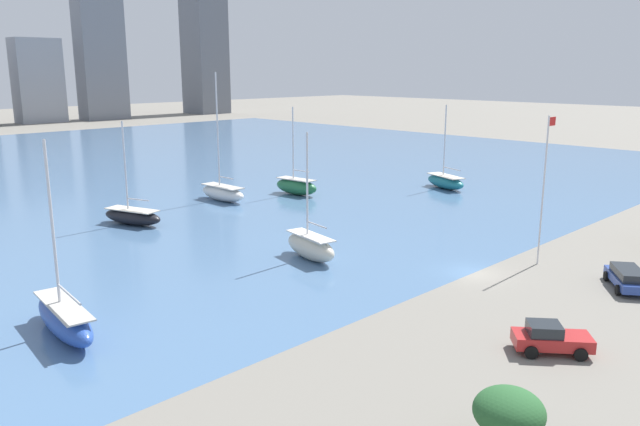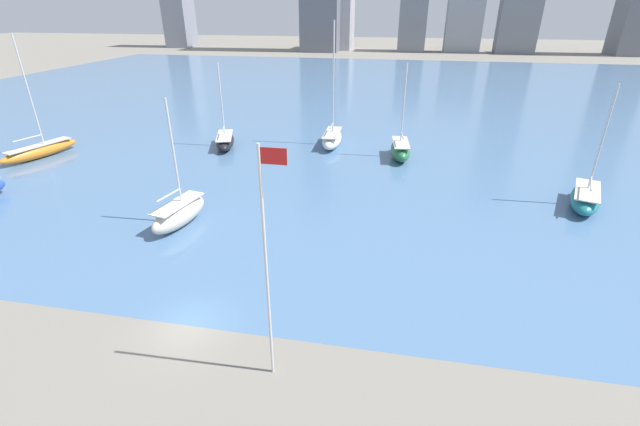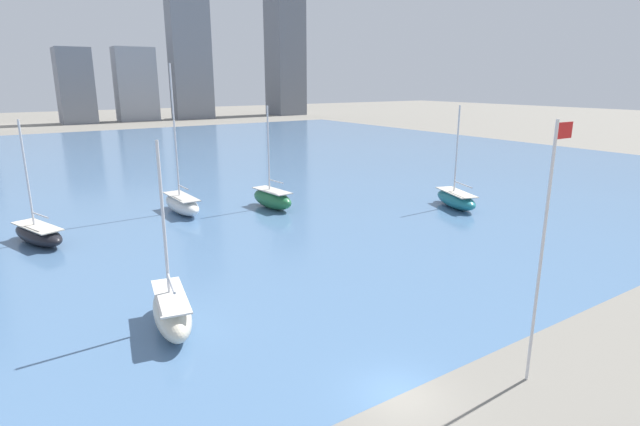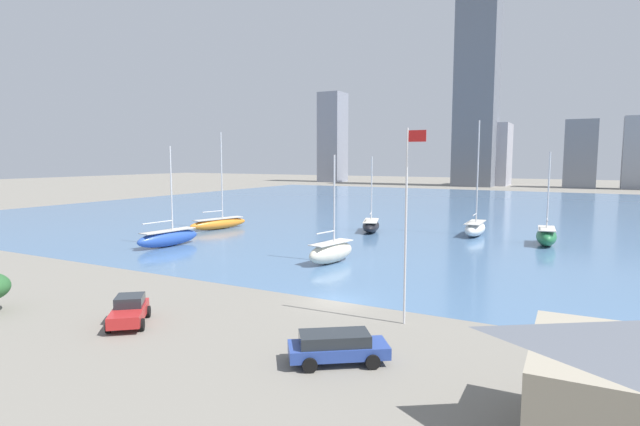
{
  "view_description": "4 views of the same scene",
  "coord_description": "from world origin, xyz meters",
  "px_view_note": "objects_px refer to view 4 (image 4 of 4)",
  "views": [
    {
      "loc": [
        -42.04,
        -25.12,
        15.89
      ],
      "look_at": [
        -6.54,
        10.79,
        4.23
      ],
      "focal_mm": 35.0,
      "sensor_mm": 36.0,
      "label": 1
    },
    {
      "loc": [
        11.47,
        -18.13,
        17.28
      ],
      "look_at": [
        6.11,
        9.88,
        3.31
      ],
      "focal_mm": 24.0,
      "sensor_mm": 36.0,
      "label": 2
    },
    {
      "loc": [
        -14.01,
        -14.48,
        13.88
      ],
      "look_at": [
        4.33,
        12.97,
        5.09
      ],
      "focal_mm": 28.0,
      "sensor_mm": 36.0,
      "label": 3
    },
    {
      "loc": [
        15.87,
        -32.09,
        10.45
      ],
      "look_at": [
        -7.39,
        11.03,
        5.1
      ],
      "focal_mm": 28.0,
      "sensor_mm": 36.0,
      "label": 4
    }
  ],
  "objects_px": {
    "sailboat_white": "(475,228)",
    "sailboat_black": "(371,225)",
    "sailboat_blue": "(168,237)",
    "sailboat_green": "(546,236)",
    "sailboat_cream": "(331,252)",
    "flag_pole": "(407,220)",
    "sailboat_orange": "(219,223)",
    "parked_wagon_blue": "(337,346)",
    "parked_pickup_red": "(129,311)"
  },
  "relations": [
    {
      "from": "parked_wagon_blue",
      "to": "parked_pickup_red",
      "type": "height_order",
      "value": "parked_pickup_red"
    },
    {
      "from": "flag_pole",
      "to": "sailboat_black",
      "type": "bearing_deg",
      "value": 115.6
    },
    {
      "from": "sailboat_cream",
      "to": "sailboat_black",
      "type": "bearing_deg",
      "value": 112.92
    },
    {
      "from": "parked_pickup_red",
      "to": "sailboat_white",
      "type": "bearing_deg",
      "value": 36.54
    },
    {
      "from": "sailboat_orange",
      "to": "sailboat_blue",
      "type": "xyz_separation_m",
      "value": [
        4.34,
        -14.41,
        0.13
      ]
    },
    {
      "from": "sailboat_blue",
      "to": "sailboat_black",
      "type": "bearing_deg",
      "value": 60.04
    },
    {
      "from": "sailboat_green",
      "to": "sailboat_blue",
      "type": "xyz_separation_m",
      "value": [
        -39.79,
        -22.41,
        -0.06
      ]
    },
    {
      "from": "flag_pole",
      "to": "sailboat_black",
      "type": "xyz_separation_m",
      "value": [
        -17.4,
        36.32,
        -5.75
      ]
    },
    {
      "from": "sailboat_white",
      "to": "sailboat_blue",
      "type": "xyz_separation_m",
      "value": [
        -30.68,
        -25.94,
        -0.01
      ]
    },
    {
      "from": "sailboat_green",
      "to": "sailboat_black",
      "type": "bearing_deg",
      "value": 173.9
    },
    {
      "from": "sailboat_white",
      "to": "parked_wagon_blue",
      "type": "relative_size",
      "value": 2.94
    },
    {
      "from": "sailboat_blue",
      "to": "sailboat_white",
      "type": "bearing_deg",
      "value": 46.69
    },
    {
      "from": "sailboat_blue",
      "to": "sailboat_black",
      "type": "height_order",
      "value": "sailboat_blue"
    },
    {
      "from": "flag_pole",
      "to": "sailboat_blue",
      "type": "xyz_separation_m",
      "value": [
        -34.13,
        13.65,
        -5.59
      ]
    },
    {
      "from": "sailboat_blue",
      "to": "parked_wagon_blue",
      "type": "xyz_separation_m",
      "value": [
        33.04,
        -21.17,
        -0.18
      ]
    },
    {
      "from": "parked_wagon_blue",
      "to": "parked_pickup_red",
      "type": "bearing_deg",
      "value": -122.09
    },
    {
      "from": "sailboat_orange",
      "to": "sailboat_cream",
      "type": "xyz_separation_m",
      "value": [
        25.87,
        -13.71,
        0.21
      ]
    },
    {
      "from": "sailboat_cream",
      "to": "flag_pole",
      "type": "bearing_deg",
      "value": -38.14
    },
    {
      "from": "sailboat_green",
      "to": "sailboat_black",
      "type": "relative_size",
      "value": 1.05
    },
    {
      "from": "sailboat_orange",
      "to": "flag_pole",
      "type": "bearing_deg",
      "value": -20.56
    },
    {
      "from": "sailboat_green",
      "to": "sailboat_blue",
      "type": "relative_size",
      "value": 0.94
    },
    {
      "from": "flag_pole",
      "to": "sailboat_black",
      "type": "distance_m",
      "value": 40.68
    },
    {
      "from": "parked_wagon_blue",
      "to": "sailboat_green",
      "type": "bearing_deg",
      "value": 135.71
    },
    {
      "from": "sailboat_blue",
      "to": "parked_wagon_blue",
      "type": "distance_m",
      "value": 39.24
    },
    {
      "from": "sailboat_orange",
      "to": "sailboat_black",
      "type": "height_order",
      "value": "sailboat_orange"
    },
    {
      "from": "sailboat_black",
      "to": "sailboat_cream",
      "type": "height_order",
      "value": "sailboat_cream"
    },
    {
      "from": "parked_wagon_blue",
      "to": "parked_pickup_red",
      "type": "xyz_separation_m",
      "value": [
        -14.27,
        -0.85,
        -0.01
      ]
    },
    {
      "from": "sailboat_green",
      "to": "sailboat_blue",
      "type": "height_order",
      "value": "sailboat_blue"
    },
    {
      "from": "sailboat_green",
      "to": "sailboat_black",
      "type": "height_order",
      "value": "sailboat_green"
    },
    {
      "from": "flag_pole",
      "to": "parked_pickup_red",
      "type": "bearing_deg",
      "value": -151.43
    },
    {
      "from": "sailboat_white",
      "to": "sailboat_black",
      "type": "height_order",
      "value": "sailboat_white"
    },
    {
      "from": "flag_pole",
      "to": "sailboat_green",
      "type": "xyz_separation_m",
      "value": [
        5.66,
        36.06,
        -5.53
      ]
    },
    {
      "from": "sailboat_cream",
      "to": "parked_pickup_red",
      "type": "relative_size",
      "value": 2.39
    },
    {
      "from": "sailboat_cream",
      "to": "parked_wagon_blue",
      "type": "relative_size",
      "value": 2.05
    },
    {
      "from": "sailboat_green",
      "to": "flag_pole",
      "type": "bearing_deg",
      "value": -104.37
    },
    {
      "from": "flag_pole",
      "to": "sailboat_orange",
      "type": "distance_m",
      "value": 47.96
    },
    {
      "from": "flag_pole",
      "to": "sailboat_green",
      "type": "relative_size",
      "value": 1.09
    },
    {
      "from": "parked_pickup_red",
      "to": "sailboat_orange",
      "type": "bearing_deg",
      "value": 82.88
    },
    {
      "from": "sailboat_black",
      "to": "sailboat_cream",
      "type": "distance_m",
      "value": 22.48
    },
    {
      "from": "flag_pole",
      "to": "sailboat_cream",
      "type": "relative_size",
      "value": 1.14
    },
    {
      "from": "sailboat_green",
      "to": "sailboat_orange",
      "type": "height_order",
      "value": "sailboat_orange"
    },
    {
      "from": "sailboat_orange",
      "to": "parked_wagon_blue",
      "type": "bearing_deg",
      "value": -28.04
    },
    {
      "from": "sailboat_black",
      "to": "parked_pickup_red",
      "type": "distance_m",
      "value": 44.73
    },
    {
      "from": "sailboat_blue",
      "to": "flag_pole",
      "type": "bearing_deg",
      "value": -15.32
    },
    {
      "from": "sailboat_white",
      "to": "parked_wagon_blue",
      "type": "bearing_deg",
      "value": -88.75
    },
    {
      "from": "sailboat_orange",
      "to": "parked_wagon_blue",
      "type": "height_order",
      "value": "sailboat_orange"
    },
    {
      "from": "parked_pickup_red",
      "to": "sailboat_black",
      "type": "bearing_deg",
      "value": 53.1
    },
    {
      "from": "parked_pickup_red",
      "to": "sailboat_green",
      "type": "bearing_deg",
      "value": 25.17
    },
    {
      "from": "sailboat_white",
      "to": "parked_pickup_red",
      "type": "distance_m",
      "value": 49.41
    },
    {
      "from": "sailboat_green",
      "to": "sailboat_cream",
      "type": "bearing_deg",
      "value": -135.52
    }
  ]
}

